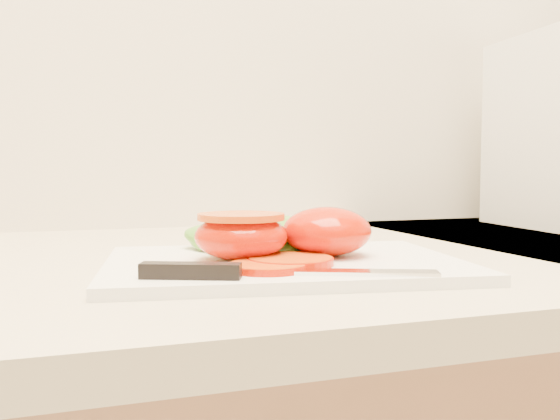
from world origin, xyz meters
name	(u,v)px	position (x,y,z in m)	size (l,w,h in m)	color
cutting_board	(284,264)	(-0.10, 1.56, 0.94)	(0.32, 0.23, 0.01)	white
tomato_half_dome	(327,231)	(-0.05, 1.57, 0.96)	(0.09, 0.09, 0.05)	red
tomato_half_cut	(241,234)	(-0.14, 1.57, 0.96)	(0.09, 0.09, 0.04)	red
tomato_slice_0	(291,261)	(-0.10, 1.53, 0.94)	(0.07, 0.07, 0.01)	orange
tomato_slice_1	(267,267)	(-0.13, 1.51, 0.94)	(0.06, 0.06, 0.01)	orange
lettuce_leaf_0	(259,235)	(-0.10, 1.63, 0.95)	(0.16, 0.11, 0.03)	#5AA42B
knife	(250,271)	(-0.15, 1.48, 0.94)	(0.23, 0.08, 0.01)	silver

